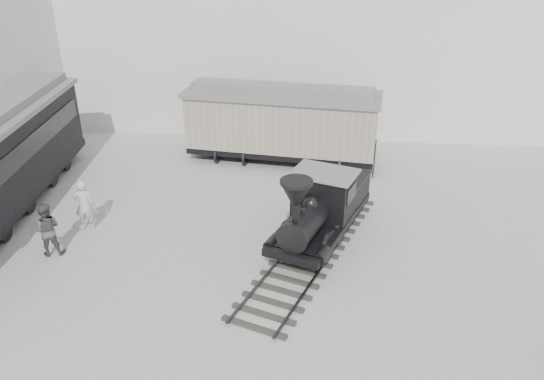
# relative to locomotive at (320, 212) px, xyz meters

# --- Properties ---
(ground) EXTENTS (90.00, 90.00, 0.00)m
(ground) POSITION_rel_locomotive_xyz_m (-1.78, -4.10, -1.11)
(ground) COLOR #9E9E9B
(north_wall) EXTENTS (34.00, 2.51, 11.00)m
(north_wall) POSITION_rel_locomotive_xyz_m (-1.78, 10.88, 4.44)
(north_wall) COLOR silver
(north_wall) RESTS_ON ground
(locomotive) EXTENTS (4.59, 8.67, 3.02)m
(locomotive) POSITION_rel_locomotive_xyz_m (0.00, 0.00, 0.00)
(locomotive) COLOR #2F2924
(locomotive) RESTS_ON ground
(boxcar) EXTENTS (8.62, 3.58, 3.43)m
(boxcar) POSITION_rel_locomotive_xyz_m (-1.80, 6.81, 0.68)
(boxcar) COLOR black
(boxcar) RESTS_ON ground
(visitor_a) EXTENTS (0.73, 0.55, 1.82)m
(visitor_a) POSITION_rel_locomotive_xyz_m (-7.93, 0.10, -0.20)
(visitor_a) COLOR beige
(visitor_a) RESTS_ON ground
(visitor_b) EXTENTS (1.02, 0.90, 1.77)m
(visitor_b) POSITION_rel_locomotive_xyz_m (-8.44, -1.55, -0.23)
(visitor_b) COLOR #4A4A4C
(visitor_b) RESTS_ON ground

